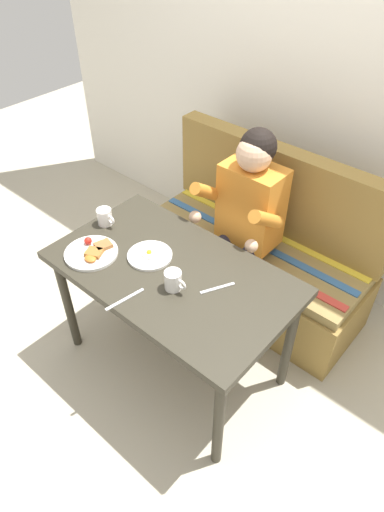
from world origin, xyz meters
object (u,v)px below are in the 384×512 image
at_px(table, 172,282).
at_px(person, 243,213).
at_px(plate_eggs, 150,255).
at_px(fork, 217,288).
at_px(coffee_mug, 173,280).
at_px(plate_breakfast, 92,252).
at_px(coffee_mug_second, 105,216).
at_px(knife, 125,299).
at_px(couch, 256,254).

relative_size(table, person, 0.99).
relative_size(plate_eggs, fork, 1.32).
relative_size(coffee_mug, fork, 0.69).
height_order(plate_breakfast, plate_eggs, plate_breakfast).
relative_size(coffee_mug_second, knife, 0.59).
bearing_deg(plate_breakfast, person, 64.09).
bearing_deg(coffee_mug_second, person, 47.15).
distance_m(plate_eggs, fork, 0.39).
bearing_deg(knife, fork, 60.01).
height_order(table, coffee_mug_second, coffee_mug_second).
xyz_separation_m(plate_breakfast, coffee_mug, (0.47, 0.09, 0.04)).
relative_size(coffee_mug, coffee_mug_second, 1.00).
relative_size(couch, knife, 7.20).
xyz_separation_m(couch, fork, (0.25, -0.72, 0.40)).
relative_size(person, coffee_mug_second, 10.27).
bearing_deg(plate_eggs, fork, 6.56).
xyz_separation_m(coffee_mug, knife, (-0.11, -0.20, -0.05)).
xyz_separation_m(couch, plate_breakfast, (-0.38, -0.94, 0.41)).
height_order(table, person, person).
relative_size(coffee_mug, knife, 0.59).
bearing_deg(person, plate_eggs, -103.51).
bearing_deg(person, knife, -91.11).
relative_size(table, couch, 0.83).
relative_size(table, coffee_mug, 10.17).
xyz_separation_m(table, plate_breakfast, (-0.38, -0.17, 0.09)).
bearing_deg(couch, plate_breakfast, -111.88).
bearing_deg(fork, coffee_mug_second, -151.75).
bearing_deg(couch, knife, -91.24).
xyz_separation_m(person, coffee_mug_second, (-0.51, -0.55, 0.04)).
xyz_separation_m(fork, knife, (-0.27, -0.33, 0.00)).
relative_size(plate_breakfast, knife, 1.33).
distance_m(plate_breakfast, fork, 0.66).
bearing_deg(plate_eggs, person, 76.49).
bearing_deg(person, table, -89.43).
height_order(couch, person, person).
bearing_deg(knife, plate_breakfast, 172.64).
relative_size(table, plate_eggs, 5.36).
bearing_deg(table, fork, 10.94).
xyz_separation_m(table, knife, (-0.02, -0.28, 0.08)).
distance_m(plate_breakfast, coffee_mug_second, 0.26).
bearing_deg(knife, coffee_mug, 69.47).
xyz_separation_m(coffee_mug, fork, (0.15, 0.13, -0.05)).
height_order(couch, plate_breakfast, couch).
bearing_deg(coffee_mug, table, 137.92).
bearing_deg(fork, knife, -101.89).
height_order(person, knife, person).
distance_m(couch, person, 0.45).
height_order(table, fork, fork).
height_order(person, fork, person).
height_order(plate_breakfast, knife, plate_breakfast).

